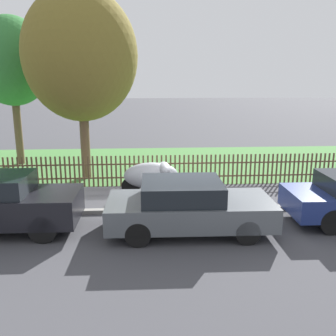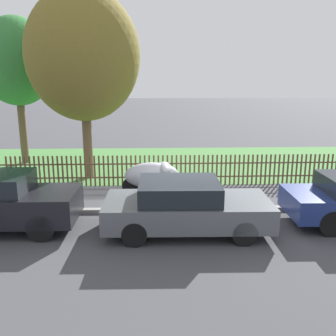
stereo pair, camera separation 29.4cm
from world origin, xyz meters
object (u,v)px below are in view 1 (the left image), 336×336
(tree_nearest_kerb, at_px, (12,62))
(tree_behind_motorcycle, at_px, (81,56))
(parked_car_navy_estate, at_px, (188,206))
(covered_motorcycle, at_px, (152,175))

(tree_nearest_kerb, distance_m, tree_behind_motorcycle, 4.25)
(parked_car_navy_estate, height_order, covered_motorcycle, parked_car_navy_estate)
(parked_car_navy_estate, height_order, tree_nearest_kerb, tree_nearest_kerb)
(parked_car_navy_estate, relative_size, tree_nearest_kerb, 0.65)
(parked_car_navy_estate, xyz_separation_m, tree_nearest_kerb, (-6.66, 8.09, 3.78))
(parked_car_navy_estate, bearing_deg, tree_nearest_kerb, 130.53)
(tree_nearest_kerb, height_order, tree_behind_motorcycle, tree_behind_motorcycle)
(parked_car_navy_estate, bearing_deg, covered_motorcycle, 105.64)
(covered_motorcycle, bearing_deg, tree_behind_motorcycle, 134.50)
(parked_car_navy_estate, relative_size, tree_behind_motorcycle, 0.60)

